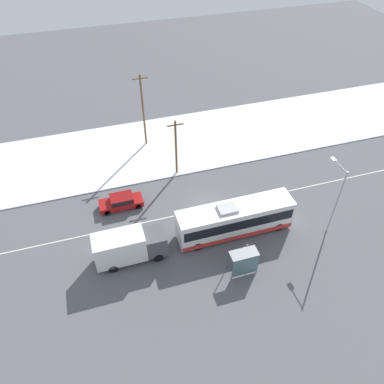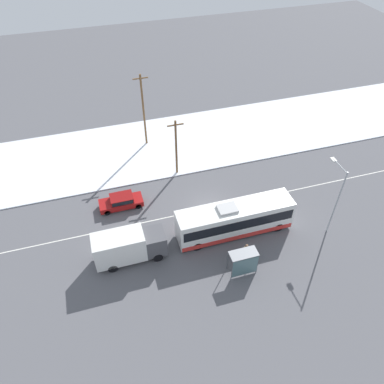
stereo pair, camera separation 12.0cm
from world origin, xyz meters
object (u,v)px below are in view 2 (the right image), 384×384
object	(u,v)px
sedan_car	(121,201)
box_truck	(128,246)
pedestrian_at_stop	(246,250)
streetlamp	(336,193)
utility_pole_roadside	(176,147)
city_bus	(234,219)
utility_pole_snowlot	(143,110)
bus_shelter	(244,261)

from	to	relation	value
sedan_car	box_truck	bearing A→B (deg)	87.02
pedestrian_at_stop	streetlamp	distance (m)	9.84
streetlamp	utility_pole_roadside	world-z (taller)	streetlamp
streetlamp	box_truck	bearing A→B (deg)	174.55
city_bus	utility_pole_roadside	size ratio (longest dim) A/B	1.61
box_truck	sedan_car	size ratio (longest dim) A/B	1.42
box_truck	utility_pole_roadside	size ratio (longest dim) A/B	0.92
city_bus	utility_pole_snowlot	distance (m)	18.44
sedan_car	bus_shelter	bearing A→B (deg)	128.04
sedan_car	utility_pole_snowlot	distance (m)	12.41
pedestrian_at_stop	streetlamp	world-z (taller)	streetlamp
streetlamp	city_bus	bearing A→B (deg)	166.54
sedan_car	bus_shelter	xyz separation A→B (m)	(9.06, -11.57, 0.87)
pedestrian_at_stop	utility_pole_roadside	bearing A→B (deg)	101.81
pedestrian_at_stop	bus_shelter	world-z (taller)	bus_shelter
box_truck	sedan_car	xyz separation A→B (m)	(0.37, 7.07, -0.98)
box_truck	city_bus	bearing A→B (deg)	1.65
box_truck	utility_pole_roadside	xyz separation A→B (m)	(7.45, 10.81, 1.94)
pedestrian_at_stop	streetlamp	size ratio (longest dim) A/B	0.23
sedan_car	bus_shelter	world-z (taller)	bus_shelter
bus_shelter	streetlamp	distance (m)	10.77
bus_shelter	pedestrian_at_stop	bearing A→B (deg)	59.45
utility_pole_snowlot	sedan_car	bearing A→B (deg)	-114.60
city_bus	pedestrian_at_stop	world-z (taller)	city_bus
city_bus	streetlamp	size ratio (longest dim) A/B	1.50
box_truck	bus_shelter	bearing A→B (deg)	-25.52
bus_shelter	streetlamp	size ratio (longest dim) A/B	0.33
sedan_car	pedestrian_at_stop	bearing A→B (deg)	134.77
bus_shelter	utility_pole_snowlot	distance (m)	22.83
pedestrian_at_stop	bus_shelter	distance (m)	1.87
city_bus	streetlamp	distance (m)	9.71
sedan_car	bus_shelter	distance (m)	14.72
streetlamp	utility_pole_roadside	size ratio (longest dim) A/B	1.07
box_truck	pedestrian_at_stop	distance (m)	10.77
city_bus	utility_pole_roadside	bearing A→B (deg)	105.75
pedestrian_at_stop	bus_shelter	size ratio (longest dim) A/B	0.71
city_bus	box_truck	size ratio (longest dim) A/B	1.76
box_truck	bus_shelter	xyz separation A→B (m)	(9.42, -4.50, -0.11)
box_truck	pedestrian_at_stop	size ratio (longest dim) A/B	3.67
pedestrian_at_stop	bus_shelter	xyz separation A→B (m)	(-0.90, -1.53, 0.58)
city_bus	sedan_car	distance (m)	12.15
box_truck	utility_pole_snowlot	distance (m)	18.73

